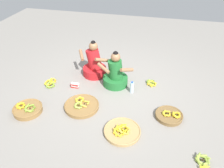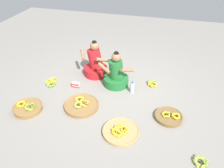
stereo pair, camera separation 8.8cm
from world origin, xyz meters
The scene contains 12 objects.
ground_plane centered at (0.00, 0.00, 0.00)m, with size 10.00×10.00×0.00m, color gray.
vendor_woman_front centered at (-0.05, 0.30, 0.25)m, with size 0.74×0.52×0.78m.
vendor_woman_behind centered at (-0.59, 0.57, 0.27)m, with size 0.74×0.53×0.83m.
banana_basket_back_left centered at (0.36, -1.02, 0.04)m, with size 0.60×0.60×0.13m.
banana_basket_back_center centered at (1.09, -0.48, 0.05)m, with size 0.48×0.48×0.14m.
banana_basket_front_center centered at (-1.39, -0.91, 0.06)m, with size 0.52×0.52×0.16m.
banana_basket_back_right centered at (-0.48, -0.58, 0.05)m, with size 0.64×0.64×0.14m.
loose_bananas_mid_left centered at (-1.39, -0.03, 0.03)m, with size 0.29×0.38×0.10m.
loose_bananas_front_left centered at (0.69, 0.49, 0.03)m, with size 0.25×0.28×0.10m.
loose_bananas_near_vendor centered at (1.57, -1.31, 0.03)m, with size 0.24×0.38×0.10m.
water_bottle centered at (0.34, 0.10, 0.12)m, with size 0.08×0.08×0.25m.
packet_carton_stack centered at (-0.83, -0.02, 0.06)m, with size 0.18×0.07×0.12m.
Camera 2 is at (0.85, -3.40, 2.66)m, focal length 34.94 mm.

